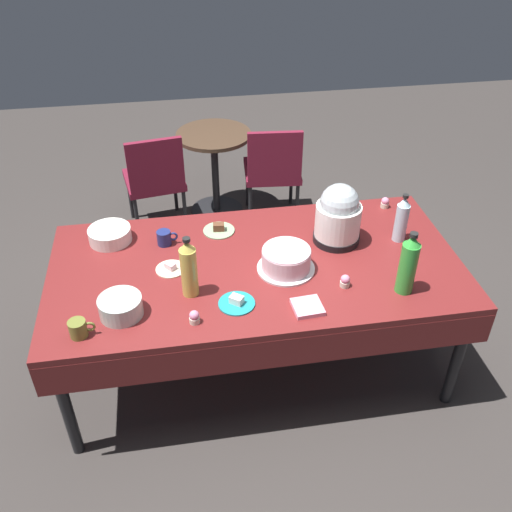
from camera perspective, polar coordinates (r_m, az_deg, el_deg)
The scene contains 23 objects.
ground at distance 3.51m, azimuth -0.00°, elevation -10.59°, with size 9.00×9.00×0.00m, color #383330.
potluck_table at distance 3.05m, azimuth -0.00°, elevation -1.70°, with size 2.20×1.10×0.75m.
frosted_layer_cake at distance 2.93m, azimuth 3.09°, elevation -0.41°, with size 0.31×0.31×0.13m.
slow_cooker at distance 3.13m, azimuth 8.37°, elevation 4.11°, with size 0.26×0.26×0.35m.
glass_salad_bowl at distance 2.74m, azimuth -13.61°, elevation -5.03°, with size 0.21×0.21×0.10m, color #B2C6BC.
ceramic_snack_bowl at distance 3.27m, azimuth -14.64°, elevation 2.11°, with size 0.24×0.24×0.08m, color silver.
dessert_plate_sage at distance 3.26m, azimuth -3.80°, elevation 2.72°, with size 0.18×0.18×0.05m.
dessert_plate_cream at distance 2.99m, azimuth -8.68°, elevation -1.24°, with size 0.16×0.16×0.04m.
dessert_plate_teal at distance 2.75m, azimuth -1.98°, elevation -4.73°, with size 0.18×0.18×0.05m.
cupcake_vanilla at distance 2.65m, azimuth -6.29°, elevation -6.21°, with size 0.05×0.05×0.07m.
cupcake_lemon at distance 3.48m, azimuth 14.61°, elevation 4.25°, with size 0.05×0.05×0.07m.
cupcake_mint at distance 3.56m, azimuth 12.99°, elevation 5.30°, with size 0.05×0.05×0.07m.
cupcake_cocoa at distance 2.87m, azimuth 9.05°, elevation -2.53°, with size 0.05×0.05×0.07m.
cupcake_rose at distance 3.42m, azimuth 9.43°, elevation 4.43°, with size 0.05×0.05×0.07m.
soda_bottle_water at distance 3.22m, azimuth 14.59°, elevation 3.64°, with size 0.07×0.07×0.29m.
soda_bottle_ginger_ale at distance 2.74m, azimuth -6.85°, elevation -1.26°, with size 0.08×0.08×0.33m.
soda_bottle_lime_soda at distance 2.83m, azimuth 15.21°, elevation -0.84°, with size 0.09×0.09×0.35m.
coffee_mug_olive at distance 2.69m, azimuth -17.60°, elevation -7.05°, with size 0.12×0.08×0.08m.
coffee_mug_navy at distance 3.17m, azimuth -9.28°, elevation 1.84°, with size 0.12×0.08×0.08m.
paper_napkin_stack at distance 2.73m, azimuth 5.26°, elevation -5.19°, with size 0.14×0.14×0.02m, color pink.
maroon_chair_left at distance 4.45m, azimuth -10.25°, elevation 7.93°, with size 0.51×0.51×0.85m.
maroon_chair_right at distance 4.51m, azimuth 1.74°, elevation 8.96°, with size 0.48×0.48×0.85m.
round_cafe_table at distance 4.66m, azimuth -4.23°, elevation 9.86°, with size 0.60×0.60×0.72m.
Camera 1 is at (-0.39, -2.37, 2.56)m, focal length 39.33 mm.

